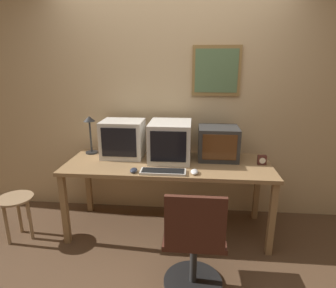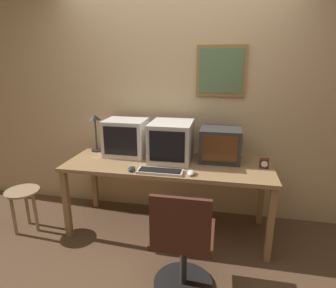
# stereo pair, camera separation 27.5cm
# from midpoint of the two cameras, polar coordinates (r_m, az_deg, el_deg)

# --- Properties ---
(ground_plane) EXTENTS (14.00, 14.00, 0.00)m
(ground_plane) POSITION_cam_midpoint_polar(r_m,az_deg,el_deg) (2.60, -0.02, -25.46)
(ground_plane) COLOR brown
(wall_back) EXTENTS (8.00, 0.08, 2.60)m
(wall_back) POSITION_cam_midpoint_polar(r_m,az_deg,el_deg) (3.15, 4.33, 8.51)
(wall_back) COLOR #D1B284
(wall_back) RESTS_ON ground_plane
(desk) EXTENTS (2.04, 0.73, 0.76)m
(desk) POSITION_cam_midpoint_polar(r_m,az_deg,el_deg) (2.84, 2.79, -5.26)
(desk) COLOR #99754C
(desk) RESTS_ON ground_plane
(monitor_left) EXTENTS (0.43, 0.35, 0.39)m
(monitor_left) POSITION_cam_midpoint_polar(r_m,az_deg,el_deg) (3.01, -5.97, 1.28)
(monitor_left) COLOR beige
(monitor_left) RESTS_ON desk
(monitor_center) EXTENTS (0.42, 0.48, 0.39)m
(monitor_center) POSITION_cam_midpoint_polar(r_m,az_deg,el_deg) (2.86, 3.45, 0.59)
(monitor_center) COLOR beige
(monitor_center) RESTS_ON desk
(monitor_right) EXTENTS (0.40, 0.36, 0.33)m
(monitor_right) POSITION_cam_midpoint_polar(r_m,az_deg,el_deg) (2.91, 13.22, -0.14)
(monitor_right) COLOR #333333
(monitor_right) RESTS_ON desk
(keyboard_main) EXTENTS (0.42, 0.15, 0.03)m
(keyboard_main) POSITION_cam_midpoint_polar(r_m,az_deg,el_deg) (2.56, 1.44, -5.64)
(keyboard_main) COLOR beige
(keyboard_main) RESTS_ON desk
(mouse_near_keyboard) EXTENTS (0.07, 0.12, 0.04)m
(mouse_near_keyboard) POSITION_cam_midpoint_polar(r_m,az_deg,el_deg) (2.54, 7.85, -5.87)
(mouse_near_keyboard) COLOR silver
(mouse_near_keyboard) RESTS_ON desk
(mouse_far_corner) EXTENTS (0.07, 0.10, 0.04)m
(mouse_far_corner) POSITION_cam_midpoint_polar(r_m,az_deg,el_deg) (2.61, -4.44, -5.13)
(mouse_far_corner) COLOR #282D3D
(mouse_far_corner) RESTS_ON desk
(desk_clock) EXTENTS (0.08, 0.05, 0.09)m
(desk_clock) POSITION_cam_midpoint_polar(r_m,az_deg,el_deg) (2.86, 21.59, -3.72)
(desk_clock) COLOR #4C231E
(desk_clock) RESTS_ON desk
(desk_lamp) EXTENTS (0.13, 0.13, 0.41)m
(desk_lamp) POSITION_cam_midpoint_polar(r_m,az_deg,el_deg) (3.19, -12.17, 3.51)
(desk_lamp) COLOR black
(desk_lamp) RESTS_ON desk
(office_chair) EXTENTS (0.48, 0.48, 0.88)m
(office_chair) POSITION_cam_midpoint_polar(r_m,az_deg,el_deg) (2.25, 6.72, -20.25)
(office_chair) COLOR black
(office_chair) RESTS_ON ground_plane
(side_stool) EXTENTS (0.34, 0.34, 0.46)m
(side_stool) POSITION_cam_midpoint_polar(r_m,az_deg,el_deg) (3.27, -25.19, -10.26)
(side_stool) COLOR #9E7F5B
(side_stool) RESTS_ON ground_plane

